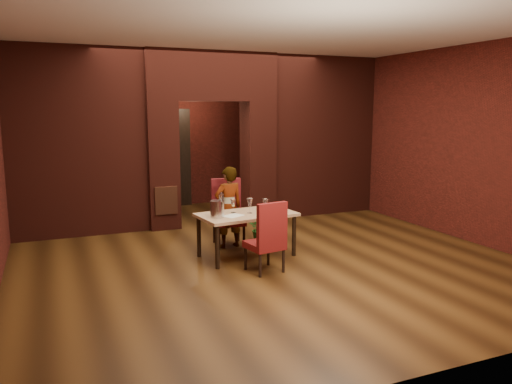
# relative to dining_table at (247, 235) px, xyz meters

# --- Properties ---
(floor) EXTENTS (8.00, 8.00, 0.00)m
(floor) POSITION_rel_dining_table_xyz_m (0.21, 0.31, -0.33)
(floor) COLOR #482B12
(floor) RESTS_ON ground
(ceiling) EXTENTS (7.00, 8.00, 0.04)m
(ceiling) POSITION_rel_dining_table_xyz_m (0.21, 0.31, 2.87)
(ceiling) COLOR silver
(ceiling) RESTS_ON ground
(wall_back) EXTENTS (7.00, 0.04, 3.20)m
(wall_back) POSITION_rel_dining_table_xyz_m (0.21, 4.31, 1.27)
(wall_back) COLOR maroon
(wall_back) RESTS_ON ground
(wall_front) EXTENTS (7.00, 0.04, 3.20)m
(wall_front) POSITION_rel_dining_table_xyz_m (0.21, -3.69, 1.27)
(wall_front) COLOR maroon
(wall_front) RESTS_ON ground
(wall_right) EXTENTS (0.04, 8.00, 3.20)m
(wall_right) POSITION_rel_dining_table_xyz_m (3.71, 0.31, 1.27)
(wall_right) COLOR maroon
(wall_right) RESTS_ON ground
(pillar_left) EXTENTS (0.55, 0.55, 2.30)m
(pillar_left) POSITION_rel_dining_table_xyz_m (-0.74, 2.31, 0.82)
(pillar_left) COLOR maroon
(pillar_left) RESTS_ON ground
(pillar_right) EXTENTS (0.55, 0.55, 2.30)m
(pillar_right) POSITION_rel_dining_table_xyz_m (1.16, 2.31, 0.82)
(pillar_right) COLOR maroon
(pillar_right) RESTS_ON ground
(lintel) EXTENTS (2.45, 0.55, 0.90)m
(lintel) POSITION_rel_dining_table_xyz_m (0.21, 2.31, 2.42)
(lintel) COLOR maroon
(lintel) RESTS_ON ground
(wing_wall_left) EXTENTS (2.28, 0.35, 3.20)m
(wing_wall_left) POSITION_rel_dining_table_xyz_m (-2.15, 2.31, 1.27)
(wing_wall_left) COLOR maroon
(wing_wall_left) RESTS_ON ground
(wing_wall_right) EXTENTS (2.28, 0.35, 3.20)m
(wing_wall_right) POSITION_rel_dining_table_xyz_m (2.57, 2.31, 1.27)
(wing_wall_right) COLOR maroon
(wing_wall_right) RESTS_ON ground
(vent_panel) EXTENTS (0.40, 0.03, 0.50)m
(vent_panel) POSITION_rel_dining_table_xyz_m (-0.74, 2.01, 0.22)
(vent_panel) COLOR brown
(vent_panel) RESTS_ON ground
(rear_door) EXTENTS (0.90, 0.08, 2.10)m
(rear_door) POSITION_rel_dining_table_xyz_m (-0.19, 4.25, 0.72)
(rear_door) COLOR black
(rear_door) RESTS_ON ground
(rear_door_frame) EXTENTS (1.02, 0.04, 2.22)m
(rear_door_frame) POSITION_rel_dining_table_xyz_m (-0.19, 4.21, 0.72)
(rear_door_frame) COLOR black
(rear_door_frame) RESTS_ON ground
(dining_table) EXTENTS (1.47, 0.94, 0.65)m
(dining_table) POSITION_rel_dining_table_xyz_m (0.00, 0.00, 0.00)
(dining_table) COLOR tan
(dining_table) RESTS_ON ground
(chair_far) EXTENTS (0.54, 0.54, 1.06)m
(chair_far) POSITION_rel_dining_table_xyz_m (-0.04, 0.68, 0.20)
(chair_far) COLOR maroon
(chair_far) RESTS_ON ground
(chair_near) EXTENTS (0.50, 0.50, 0.97)m
(chair_near) POSITION_rel_dining_table_xyz_m (-0.03, -0.73, 0.16)
(chair_near) COLOR maroon
(chair_near) RESTS_ON ground
(person_seated) EXTENTS (0.51, 0.37, 1.28)m
(person_seated) POSITION_rel_dining_table_xyz_m (-0.08, 0.57, 0.32)
(person_seated) COLOR silver
(person_seated) RESTS_ON ground
(wine_glass_a) EXTENTS (0.08, 0.08, 0.20)m
(wine_glass_a) POSITION_rel_dining_table_xyz_m (-0.17, 0.10, 0.43)
(wine_glass_a) COLOR white
(wine_glass_a) RESTS_ON dining_table
(wine_glass_b) EXTENTS (0.09, 0.09, 0.22)m
(wine_glass_b) POSITION_rel_dining_table_xyz_m (0.04, -0.02, 0.44)
(wine_glass_b) COLOR white
(wine_glass_b) RESTS_ON dining_table
(wine_glass_c) EXTENTS (0.08, 0.08, 0.21)m
(wine_glass_c) POSITION_rel_dining_table_xyz_m (0.27, -0.07, 0.43)
(wine_glass_c) COLOR white
(wine_glass_c) RESTS_ON dining_table
(tasting_sheet) EXTENTS (0.35, 0.32, 0.00)m
(tasting_sheet) POSITION_rel_dining_table_xyz_m (-0.25, -0.10, 0.33)
(tasting_sheet) COLOR silver
(tasting_sheet) RESTS_ON dining_table
(wine_bucket) EXTENTS (0.20, 0.20, 0.24)m
(wine_bucket) POSITION_rel_dining_table_xyz_m (-0.49, -0.10, 0.45)
(wine_bucket) COLOR #B3B3BA
(wine_bucket) RESTS_ON dining_table
(water_bottle) EXTENTS (0.07, 0.07, 0.31)m
(water_bottle) POSITION_rel_dining_table_xyz_m (-0.35, 0.13, 0.48)
(water_bottle) COLOR white
(water_bottle) RESTS_ON dining_table
(potted_plant) EXTENTS (0.51, 0.47, 0.45)m
(potted_plant) POSITION_rel_dining_table_xyz_m (0.52, 0.68, -0.10)
(potted_plant) COLOR #235B1D
(potted_plant) RESTS_ON ground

